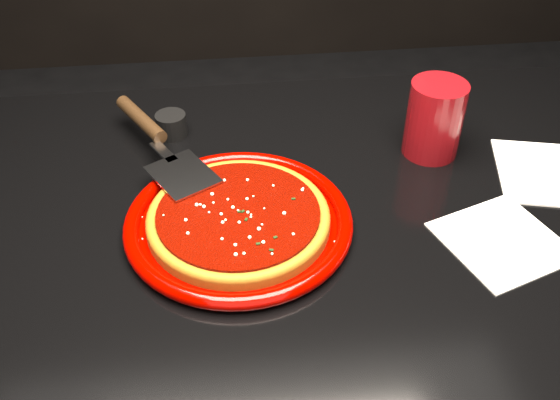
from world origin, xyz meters
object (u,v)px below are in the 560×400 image
at_px(table, 280,383).
at_px(plate, 239,222).
at_px(cup, 434,119).
at_px(ramekin, 171,125).
at_px(pizza_server, 161,142).

xyz_separation_m(table, plate, (-0.06, -0.00, 0.39)).
xyz_separation_m(plate, cup, (0.31, 0.15, 0.05)).
relative_size(cup, ramekin, 2.41).
xyz_separation_m(table, pizza_server, (-0.16, 0.16, 0.42)).
bearing_deg(plate, pizza_server, 123.11).
relative_size(plate, ramekin, 6.24).
relative_size(plate, pizza_server, 0.95).
relative_size(pizza_server, ramekin, 6.58).
xyz_separation_m(table, cup, (0.26, 0.15, 0.44)).
distance_m(table, cup, 0.53).
bearing_deg(table, cup, 30.06).
height_order(plate, pizza_server, pizza_server).
relative_size(table, plate, 3.86).
bearing_deg(table, plate, -179.54).
height_order(table, pizza_server, pizza_server).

